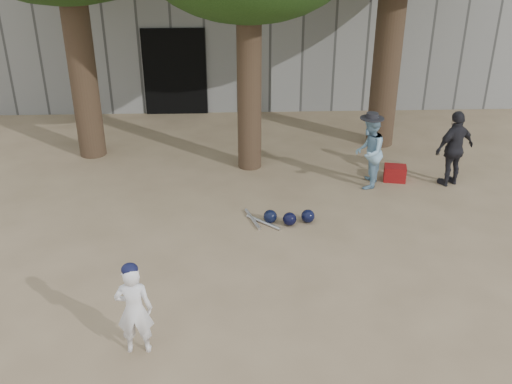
{
  "coord_description": "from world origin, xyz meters",
  "views": [
    {
      "loc": [
        0.28,
        -6.73,
        4.71
      ],
      "look_at": [
        0.6,
        1.0,
        0.95
      ],
      "focal_mm": 40.0,
      "sensor_mm": 36.0,
      "label": 1
    }
  ],
  "objects_px": {
    "spectator_dark": "(454,149)",
    "red_bag": "(395,173)",
    "boy_player": "(134,310)",
    "spectator_blue": "(369,152)"
  },
  "relations": [
    {
      "from": "spectator_dark",
      "to": "red_bag",
      "type": "height_order",
      "value": "spectator_dark"
    },
    {
      "from": "boy_player",
      "to": "spectator_blue",
      "type": "relative_size",
      "value": 0.84
    },
    {
      "from": "boy_player",
      "to": "spectator_dark",
      "type": "height_order",
      "value": "spectator_dark"
    },
    {
      "from": "red_bag",
      "to": "spectator_dark",
      "type": "bearing_deg",
      "value": -11.66
    },
    {
      "from": "spectator_dark",
      "to": "red_bag",
      "type": "xyz_separation_m",
      "value": [
        -1.02,
        0.21,
        -0.59
      ]
    },
    {
      "from": "red_bag",
      "to": "boy_player",
      "type": "bearing_deg",
      "value": -132.67
    },
    {
      "from": "spectator_blue",
      "to": "spectator_dark",
      "type": "relative_size",
      "value": 0.95
    },
    {
      "from": "spectator_blue",
      "to": "red_bag",
      "type": "height_order",
      "value": "spectator_blue"
    },
    {
      "from": "spectator_dark",
      "to": "red_bag",
      "type": "distance_m",
      "value": 1.2
    },
    {
      "from": "spectator_dark",
      "to": "boy_player",
      "type": "bearing_deg",
      "value": 16.9
    }
  ]
}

